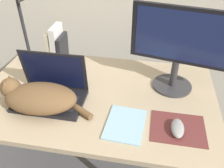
% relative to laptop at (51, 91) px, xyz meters
% --- Properties ---
extents(desk, '(1.23, 0.76, 0.76)m').
position_rel_laptop_xyz_m(desk, '(0.21, 0.08, -0.13)').
color(desk, tan).
rests_on(desk, ground_plane).
extents(laptop, '(0.34, 0.22, 0.24)m').
position_rel_laptop_xyz_m(laptop, '(0.00, 0.00, 0.00)').
color(laptop, black).
rests_on(laptop, desk).
extents(cat, '(0.47, 0.23, 0.14)m').
position_rel_laptop_xyz_m(cat, '(-0.04, -0.07, 0.02)').
color(cat, brown).
rests_on(cat, desk).
extents(external_monitor, '(0.48, 0.21, 0.44)m').
position_rel_laptop_xyz_m(external_monitor, '(0.60, 0.22, 0.20)').
color(external_monitor, '#333338').
rests_on(external_monitor, desk).
extents(mousepad, '(0.24, 0.19, 0.00)m').
position_rel_laptop_xyz_m(mousepad, '(0.62, -0.10, -0.04)').
color(mousepad, brown).
rests_on(mousepad, desk).
extents(computer_mouse, '(0.06, 0.11, 0.04)m').
position_rel_laptop_xyz_m(computer_mouse, '(0.62, -0.11, -0.03)').
color(computer_mouse, '#99999E').
rests_on(computer_mouse, mousepad).
extents(book_row, '(0.09, 0.14, 0.24)m').
position_rel_laptop_xyz_m(book_row, '(-0.09, 0.35, 0.06)').
color(book_row, beige).
rests_on(book_row, desk).
extents(desk_lamp, '(0.17, 0.17, 0.47)m').
position_rel_laptop_xyz_m(desk_lamp, '(-0.26, 0.34, 0.27)').
color(desk_lamp, '#28282D').
rests_on(desk_lamp, desk).
extents(notepad, '(0.18, 0.23, 0.01)m').
position_rel_laptop_xyz_m(notepad, '(0.39, -0.12, -0.04)').
color(notepad, '#99C6E0').
rests_on(notepad, desk).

